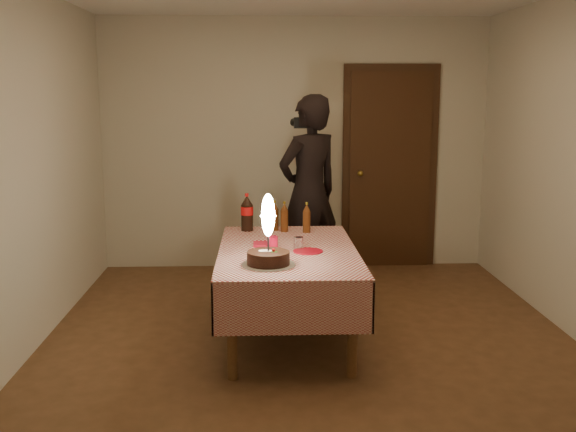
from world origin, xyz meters
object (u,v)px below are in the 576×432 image
(photographer, at_px, (309,193))
(amber_bottle_right, at_px, (307,218))
(clear_cup, at_px, (298,243))
(cola_bottle, at_px, (247,213))
(amber_bottle_left, at_px, (275,216))
(red_plate, at_px, (308,251))
(amber_bottle_mid, at_px, (284,218))
(birthday_cake, at_px, (268,249))
(red_cup, at_px, (272,243))
(dining_table, at_px, (288,261))

(photographer, bearing_deg, amber_bottle_right, -95.53)
(clear_cup, xyz_separation_m, cola_bottle, (-0.39, 0.69, 0.11))
(amber_bottle_left, bearing_deg, clear_cup, -76.96)
(red_plate, xyz_separation_m, amber_bottle_right, (0.04, 0.69, 0.11))
(amber_bottle_left, bearing_deg, amber_bottle_mid, -34.34)
(clear_cup, bearing_deg, amber_bottle_right, 80.26)
(birthday_cake, xyz_separation_m, amber_bottle_mid, (0.15, 1.10, 0.00))
(red_plate, bearing_deg, cola_bottle, 120.50)
(red_cup, xyz_separation_m, amber_bottle_mid, (0.11, 0.65, 0.07))
(red_cup, xyz_separation_m, amber_bottle_right, (0.30, 0.60, 0.07))
(dining_table, height_order, amber_bottle_mid, amber_bottle_mid)
(amber_bottle_mid, bearing_deg, red_plate, -78.67)
(amber_bottle_right, xyz_separation_m, photographer, (0.07, 0.75, 0.10))
(red_cup, height_order, amber_bottle_left, amber_bottle_left)
(clear_cup, distance_m, photographer, 1.37)
(red_cup, height_order, photographer, photographer)
(birthday_cake, distance_m, amber_bottle_mid, 1.11)
(dining_table, height_order, birthday_cake, birthday_cake)
(birthday_cake, height_order, amber_bottle_mid, birthday_cake)
(photographer, bearing_deg, dining_table, -100.67)
(birthday_cake, bearing_deg, red_cup, 85.56)
(birthday_cake, bearing_deg, amber_bottle_mid, 82.39)
(red_plate, xyz_separation_m, red_cup, (-0.26, 0.08, 0.05))
(dining_table, xyz_separation_m, cola_bottle, (-0.31, 0.69, 0.25))
(photographer, bearing_deg, amber_bottle_mid, -110.02)
(amber_bottle_right, distance_m, amber_bottle_mid, 0.19)
(birthday_cake, relative_size, clear_cup, 5.42)
(red_cup, bearing_deg, cola_bottle, 106.01)
(dining_table, bearing_deg, cola_bottle, 114.47)
(birthday_cake, xyz_separation_m, red_plate, (0.29, 0.37, -0.11))
(red_plate, bearing_deg, red_cup, 162.46)
(red_plate, height_order, cola_bottle, cola_bottle)
(dining_table, bearing_deg, clear_cup, 2.36)
(cola_bottle, bearing_deg, red_plate, -59.50)
(clear_cup, distance_m, amber_bottle_right, 0.61)
(amber_bottle_left, relative_size, amber_bottle_right, 1.00)
(amber_bottle_right, bearing_deg, amber_bottle_left, 159.19)
(amber_bottle_right, bearing_deg, clear_cup, -99.74)
(dining_table, relative_size, red_plate, 7.82)
(clear_cup, relative_size, amber_bottle_left, 0.35)
(birthday_cake, xyz_separation_m, red_cup, (0.04, 0.45, -0.06))
(amber_bottle_right, bearing_deg, birthday_cake, -107.38)
(birthday_cake, relative_size, amber_bottle_right, 1.91)
(clear_cup, height_order, amber_bottle_right, amber_bottle_right)
(dining_table, distance_m, photographer, 1.41)
(birthday_cake, height_order, cola_bottle, birthday_cake)
(red_cup, bearing_deg, amber_bottle_right, 63.92)
(dining_table, bearing_deg, red_cup, -176.98)
(birthday_cake, bearing_deg, cola_bottle, 98.16)
(amber_bottle_left, height_order, amber_bottle_mid, same)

